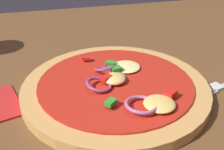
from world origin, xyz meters
name	(u,v)px	position (x,y,z in m)	size (l,w,h in m)	color
dining_table	(116,113)	(0.00, 0.00, 0.02)	(1.18, 1.09, 0.03)	brown
pizza	(116,87)	(0.01, 0.03, 0.04)	(0.29, 0.29, 0.04)	tan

